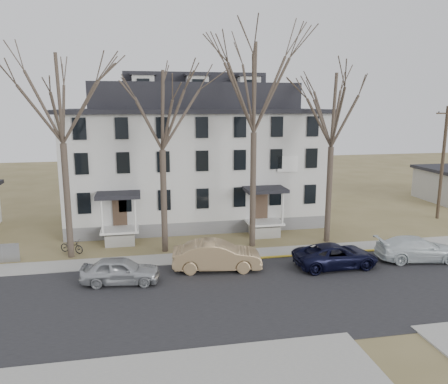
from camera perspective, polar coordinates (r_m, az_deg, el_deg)
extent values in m
plane|color=olive|center=(21.59, 7.77, -15.19)|extent=(120.00, 120.00, 0.00)
cube|color=#27272A|center=(23.31, 6.18, -13.07)|extent=(120.00, 10.00, 0.04)
cube|color=#A09F97|center=(28.68, 2.65, -8.24)|extent=(120.00, 2.00, 0.08)
cube|color=gold|center=(29.40, 12.69, -8.01)|extent=(14.00, 0.25, 0.06)
cube|color=slate|center=(37.64, -3.86, -2.67)|extent=(20.00, 10.00, 1.00)
cube|color=silver|center=(36.81, -3.95, 4.14)|extent=(20.00, 10.00, 8.00)
cube|color=black|center=(36.52, -4.04, 10.53)|extent=(20.80, 10.80, 0.30)
cube|color=black|center=(36.52, -4.07, 12.34)|extent=(16.00, 7.00, 2.00)
cube|color=black|center=(36.57, -4.10, 14.53)|extent=(11.00, 4.50, 0.80)
cube|color=white|center=(31.54, -13.43, -4.80)|extent=(2.60, 2.00, 0.16)
cube|color=white|center=(32.72, 5.29, -3.95)|extent=(2.60, 2.00, 0.16)
cube|color=white|center=(33.31, 8.32, 3.63)|extent=(1.60, 0.08, 1.20)
cylinder|color=#473B31|center=(29.06, -19.77, -1.18)|extent=(0.40, 0.40, 7.28)
cylinder|color=#473B31|center=(28.77, -7.86, -1.26)|extent=(0.40, 0.40, 6.76)
cylinder|color=#473B31|center=(29.56, 3.80, 0.20)|extent=(0.40, 0.40, 7.80)
cylinder|color=#473B31|center=(31.49, 13.52, -0.37)|extent=(0.40, 0.40, 6.76)
cylinder|color=#3D3023|center=(41.01, 26.64, 3.35)|extent=(0.28, 0.28, 9.50)
cube|color=#3D3023|center=(40.73, 27.16, 9.13)|extent=(2.00, 0.12, 0.12)
imported|color=#B1B4B7|center=(24.75, -13.37, -10.02)|extent=(4.41, 2.21, 1.44)
imported|color=#9D8058|center=(25.92, -0.94, -8.39)|extent=(5.38, 2.45, 1.71)
imported|color=black|center=(27.23, 14.37, -8.12)|extent=(5.10, 2.45, 1.40)
imported|color=silver|center=(29.97, 23.94, -6.87)|extent=(5.33, 2.75, 1.48)
imported|color=black|center=(30.51, -19.27, -6.77)|extent=(1.79, 1.37, 0.90)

